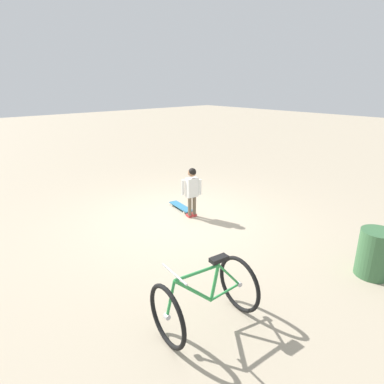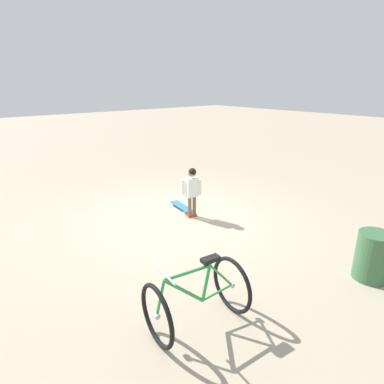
% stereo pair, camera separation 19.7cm
% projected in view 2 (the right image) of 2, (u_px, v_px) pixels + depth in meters
% --- Properties ---
extents(ground_plane, '(50.00, 50.00, 0.00)m').
position_uv_depth(ground_plane, '(182.00, 220.00, 6.72)').
color(ground_plane, tan).
extents(child_person, '(0.33, 0.28, 1.06)m').
position_uv_depth(child_person, '(192.00, 187.00, 6.68)').
color(child_person, brown).
rests_on(child_person, ground).
extents(skateboard, '(0.31, 0.78, 0.07)m').
position_uv_depth(skateboard, '(182.00, 206.00, 7.28)').
color(skateboard, teal).
rests_on(skateboard, ground).
extents(bicycle_near, '(1.15, 0.83, 0.85)m').
position_uv_depth(bicycle_near, '(197.00, 297.00, 3.70)').
color(bicycle_near, black).
rests_on(bicycle_near, ground).
extents(trash_bin, '(0.48, 0.48, 0.71)m').
position_uv_depth(trash_bin, '(373.00, 256.00, 4.62)').
color(trash_bin, '#38663D').
rests_on(trash_bin, ground).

